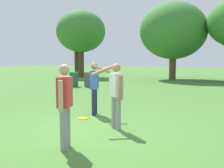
% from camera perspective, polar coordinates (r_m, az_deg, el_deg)
% --- Properties ---
extents(ground_plane, '(120.00, 120.00, 0.00)m').
position_cam_1_polar(ground_plane, '(6.62, -5.47, -9.87)').
color(ground_plane, '#447530').
extents(person_thrower, '(0.35, 0.57, 1.64)m').
position_cam_1_polar(person_thrower, '(5.14, -10.21, -3.57)').
color(person_thrower, gray).
rests_on(person_thrower, ground).
extents(person_catcher, '(0.81, 0.57, 1.64)m').
position_cam_1_polar(person_catcher, '(8.26, -3.77, -0.08)').
color(person_catcher, '#1E234C').
rests_on(person_catcher, ground).
extents(person_bystander, '(0.83, 0.52, 1.64)m').
position_cam_1_polar(person_bystander, '(6.50, 0.81, -1.50)').
color(person_bystander, gray).
rests_on(person_bystander, ground).
extents(frisbee, '(0.30, 0.30, 0.03)m').
position_cam_1_polar(frisbee, '(7.83, -6.35, -7.43)').
color(frisbee, yellow).
rests_on(frisbee, ground).
extents(trash_can_beside_table, '(0.59, 0.59, 0.96)m').
position_cam_1_polar(trash_can_beside_table, '(17.26, -8.29, 1.01)').
color(trash_can_beside_table, '#1E663D').
rests_on(trash_can_beside_table, ground).
extents(trash_can_further_along, '(0.59, 0.59, 0.96)m').
position_cam_1_polar(trash_can_further_along, '(16.92, -5.09, 0.96)').
color(trash_can_further_along, '#515156').
rests_on(trash_can_further_along, ground).
extents(tree_tall_left, '(3.26, 3.26, 5.47)m').
position_cam_1_polar(tree_tall_left, '(28.64, -7.72, 9.73)').
color(tree_tall_left, '#4C3823').
rests_on(tree_tall_left, ground).
extents(tree_broad_center, '(4.99, 4.99, 6.79)m').
position_cam_1_polar(tree_broad_center, '(27.47, -6.77, 11.23)').
color(tree_broad_center, '#4C3823').
rests_on(tree_broad_center, ground).
extents(tree_far_right, '(5.91, 5.91, 6.85)m').
position_cam_1_polar(tree_far_right, '(24.35, 13.16, 11.16)').
color(tree_far_right, brown).
rests_on(tree_far_right, ground).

